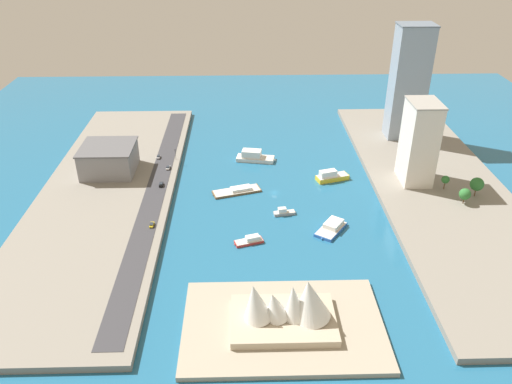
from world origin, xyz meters
The scene contains 21 objects.
ground_plane centered at (0.00, 0.00, 0.00)m, with size 440.00×440.00×0.00m, color #23668E.
quay_west centered at (-89.31, 0.00, 1.49)m, with size 70.00×240.00×2.98m, color gray.
quay_east centered at (89.31, 0.00, 1.49)m, with size 70.00×240.00×2.98m, color gray.
peninsula_point centered at (2.69, 100.68, 1.00)m, with size 73.08×47.73×2.00m, color #A89E89.
road_strip centered at (63.27, 0.00, 3.06)m, with size 10.79×228.00×0.15m, color #38383D.
ferry_white_commuter centered at (10.05, -40.41, 2.53)m, with size 24.67×12.18×6.60m.
tugboat_red centered at (13.93, 46.45, 1.20)m, with size 14.09×8.61×3.33m.
yacht_sleek_gray centered at (-3.46, 22.33, 1.32)m, with size 11.98×5.19×3.77m.
barge_flat_brown centered at (19.76, -1.21, 0.93)m, with size 27.07×15.44×2.65m.
catamaran_blue centered at (-25.21, 36.89, 1.46)m, with size 17.69×19.93×3.76m.
ferry_yellow_fast centered at (-32.92, -13.87, 2.28)m, with size 20.56×11.72×6.17m.
tower_tall_glass centered at (-87.36, -69.14, 38.70)m, with size 22.25×16.93×71.37m.
warehouse_low_gray centered at (92.18, -22.28, 10.78)m, with size 29.53×28.90×15.53m.
hotel_broad_white centered at (-76.82, -7.08, 25.45)m, with size 15.75×21.90×44.87m.
van_white centered at (59.79, -24.13, 3.94)m, with size 2.03×4.62×1.65m.
suv_black centered at (61.00, -3.68, 3.96)m, with size 2.15×4.91×1.70m.
sedan_silver centered at (67.33, -38.68, 3.89)m, with size 1.89×4.36×1.53m.
taxi_yellow_cab centered at (60.00, 36.05, 3.86)m, with size 1.92×4.44×1.47m.
traffic_light_waterfront centered at (56.79, -36.96, 7.33)m, with size 0.36×0.36×6.50m.
opera_landmark centered at (1.43, 100.68, 9.66)m, with size 37.97×25.33×20.07m.
park_tree_cluster centered at (-99.15, 12.89, 9.22)m, with size 19.01×20.25×10.39m.
Camera 1 is at (16.29, 238.83, 134.35)m, focal length 35.75 mm.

